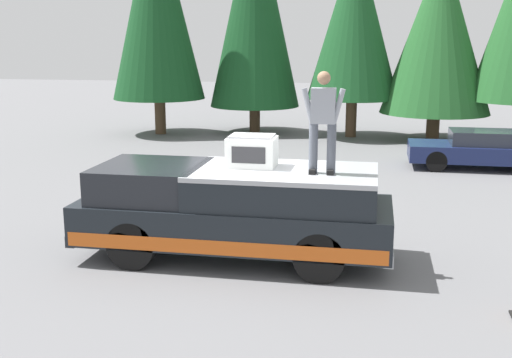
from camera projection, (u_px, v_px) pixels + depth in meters
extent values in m
plane|color=slate|center=(241.00, 255.00, 11.48)|extent=(90.00, 90.00, 0.00)
cube|color=black|center=(234.00, 220.00, 11.20)|extent=(2.00, 5.50, 0.70)
cube|color=#CC5619|center=(234.00, 230.00, 11.24)|extent=(2.01, 5.39, 0.24)
cube|color=black|center=(152.00, 181.00, 11.33)|extent=(1.84, 1.87, 0.60)
cube|color=black|center=(283.00, 189.00, 10.91)|extent=(1.92, 3.19, 0.52)
cube|color=#A8AAAF|center=(284.00, 172.00, 10.84)|extent=(1.94, 3.19, 0.08)
cube|color=#232326|center=(94.00, 226.00, 11.75)|extent=(1.96, 0.16, 0.20)
cube|color=#B2B5BA|center=(388.00, 243.00, 10.77)|extent=(1.96, 0.16, 0.20)
cylinder|color=black|center=(132.00, 245.00, 10.74)|extent=(0.30, 0.84, 0.84)
cylinder|color=black|center=(165.00, 217.00, 12.37)|extent=(0.30, 0.84, 0.84)
cylinder|color=black|center=(319.00, 256.00, 10.16)|extent=(0.30, 0.84, 0.84)
cylinder|color=black|center=(327.00, 226.00, 11.79)|extent=(0.30, 0.84, 0.84)
cube|color=silver|center=(252.00, 152.00, 11.05)|extent=(0.64, 0.84, 0.52)
cube|color=#2D2D30|center=(248.00, 155.00, 10.74)|extent=(0.01, 0.59, 0.29)
cube|color=#99999E|center=(252.00, 136.00, 10.99)|extent=(0.58, 0.76, 0.04)
cylinder|color=#4C515B|center=(331.00, 149.00, 10.43)|extent=(0.15, 0.15, 0.84)
cube|color=black|center=(331.00, 172.00, 10.47)|extent=(0.26, 0.11, 0.08)
cylinder|color=#4C515B|center=(313.00, 148.00, 10.48)|extent=(0.15, 0.15, 0.84)
cube|color=black|center=(313.00, 171.00, 10.53)|extent=(0.26, 0.11, 0.08)
cube|color=#9399A3|center=(323.00, 106.00, 10.30)|extent=(0.24, 0.40, 0.58)
sphere|color=#A37A5B|center=(324.00, 78.00, 10.20)|extent=(0.22, 0.22, 0.22)
cylinder|color=#9399A3|center=(338.00, 106.00, 10.23)|extent=(0.09, 0.23, 0.58)
cylinder|color=#9399A3|center=(308.00, 106.00, 10.32)|extent=(0.09, 0.23, 0.58)
cube|color=navy|center=(478.00, 152.00, 18.98)|extent=(1.64, 4.10, 0.50)
cube|color=#282D38|center=(483.00, 137.00, 18.86)|extent=(1.31, 1.89, 0.42)
cylinder|color=black|center=(436.00, 161.00, 18.56)|extent=(0.20, 0.62, 0.62)
cylinder|color=black|center=(432.00, 153.00, 19.94)|extent=(0.20, 0.62, 0.62)
cylinder|color=#4C3826|center=(433.00, 127.00, 24.28)|extent=(0.50, 0.50, 1.05)
cone|color=#235B28|center=(439.00, 31.00, 23.50)|extent=(4.13, 4.13, 6.14)
cylinder|color=#4C3826|center=(351.00, 118.00, 25.10)|extent=(0.43, 0.43, 1.52)
cone|color=#194C23|center=(354.00, 18.00, 24.26)|extent=(3.59, 3.59, 6.18)
cylinder|color=#4C3826|center=(255.00, 119.00, 26.34)|extent=(0.44, 0.44, 1.10)
cone|color=#14421E|center=(255.00, 3.00, 25.32)|extent=(3.67, 3.67, 8.24)
cylinder|color=#4C3826|center=(160.00, 116.00, 25.86)|extent=(0.44, 0.44, 1.45)
cone|color=#14421E|center=(156.00, 0.00, 24.85)|extent=(3.70, 3.70, 7.77)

